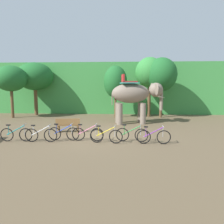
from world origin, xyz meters
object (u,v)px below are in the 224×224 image
Objects in this scene: tree_center_right at (11,79)px; tree_far_left at (35,77)px; tree_right at (162,75)px; bike_blue at (64,133)px; elephant at (135,95)px; bike_pink at (88,134)px; wooden_bench at (68,125)px; tree_far_right at (115,82)px; bike_green at (132,134)px; bike_yellow at (106,136)px; bike_purple at (154,136)px; bike_teal at (16,134)px; bike_white at (41,135)px; tree_center at (150,73)px.

tree_far_left is at bearing 57.81° from tree_center_right.
tree_right is 3.19× the size of bike_blue.
tree_center_right is at bearing 168.32° from elephant.
tree_far_left is 12.72m from bike_pink.
elephant is at bearing 39.73° from wooden_bench.
tree_far_right is at bearing 74.91° from bike_blue.
bike_green is (2.34, 0.01, 0.00)m from bike_pink.
wooden_bench is at bearing -140.27° from elephant.
bike_yellow is 2.41m from bike_purple.
wooden_bench is (-4.32, -3.59, -1.72)m from elephant.
bike_teal reaches higher than wooden_bench.
tree_right reaches higher than wooden_bench.
bike_white is (1.35, -0.04, 0.00)m from bike_teal.
tree_far_right is 3.70m from elephant.
tree_far_left is 3.04× the size of bike_white.
bike_yellow is (3.41, -0.00, 0.00)m from bike_white.
tree_right is at bearing 79.24° from bike_purple.
bike_yellow is at bearing -52.64° from tree_far_left.
bike_yellow is at bearing -105.55° from elephant.
bike_white is at bearing -107.47° from wooden_bench.
bike_blue is 3.65m from bike_green.
tree_far_left is at bearing 124.64° from bike_pink.
bike_teal is (3.23, -10.42, -3.43)m from tree_far_left.
tree_center reaches higher than wooden_bench.
tree_far_right is at bearing -165.73° from tree_center.
tree_center reaches higher than bike_teal.
bike_blue is at bearing 179.49° from bike_green.
elephant reaches higher than wooden_bench.
bike_teal is 6.09m from bike_green.
elephant is at bearing -110.82° from tree_center.
bike_green is at bearing -81.72° from tree_far_right.
tree_far_right is 9.64m from bike_yellow.
bike_pink is at bearing -119.94° from tree_right.
wooden_bench is at bearing -127.70° from tree_center.
bike_teal is 4.76m from bike_yellow.
bike_white is at bearing -54.69° from tree_center_right.
bike_blue is 1.31m from bike_pink.
tree_right is at bearing 66.00° from bike_yellow.
tree_right reaches higher than bike_pink.
tree_center is at bearing 60.08° from bike_blue.
tree_far_left is 3.38× the size of wooden_bench.
tree_far_right is 0.87× the size of tree_right.
tree_center_right reaches higher than elephant.
wooden_bench is (-2.67, -6.72, -2.79)m from tree_far_right.
tree_center is 3.25× the size of bike_teal.
tree_right is 11.70m from bike_blue.
tree_far_left is at bearing 119.41° from bike_blue.
bike_yellow is (2.33, -0.42, 0.00)m from bike_blue.
tree_center_right is at bearing -122.19° from tree_far_left.
bike_teal is 1.11× the size of wooden_bench.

